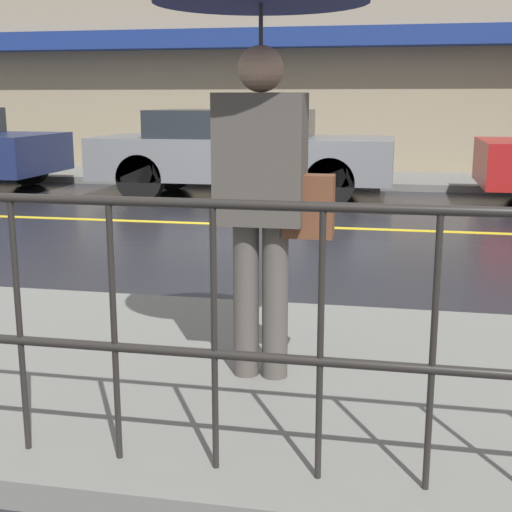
# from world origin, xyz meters

# --- Properties ---
(ground_plane) EXTENTS (80.00, 80.00, 0.00)m
(ground_plane) POSITION_xyz_m (0.00, 0.00, 0.00)
(ground_plane) COLOR black
(sidewalk_near) EXTENTS (28.00, 2.52, 0.12)m
(sidewalk_near) POSITION_xyz_m (0.00, -4.86, 0.06)
(sidewalk_near) COLOR slate
(sidewalk_near) RESTS_ON ground_plane
(sidewalk_far) EXTENTS (28.00, 2.13, 0.12)m
(sidewalk_far) POSITION_xyz_m (0.00, 4.67, 0.06)
(sidewalk_far) COLOR slate
(sidewalk_far) RESTS_ON ground_plane
(lane_marking) EXTENTS (25.20, 0.12, 0.01)m
(lane_marking) POSITION_xyz_m (0.00, 0.00, 0.00)
(lane_marking) COLOR gold
(lane_marking) RESTS_ON ground_plane
(building_storefront) EXTENTS (28.00, 0.85, 4.74)m
(building_storefront) POSITION_xyz_m (0.00, 5.86, 2.39)
(building_storefront) COLOR gray
(building_storefront) RESTS_ON ground_plane
(pedestrian) EXTENTS (0.99, 0.99, 2.01)m
(pedestrian) POSITION_xyz_m (1.16, -4.92, 1.69)
(pedestrian) COLOR #4C4742
(pedestrian) RESTS_ON sidewalk_near
(car_grey) EXTENTS (4.46, 1.73, 1.32)m
(car_grey) POSITION_xyz_m (-0.55, 2.36, 0.71)
(car_grey) COLOR slate
(car_grey) RESTS_ON ground_plane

